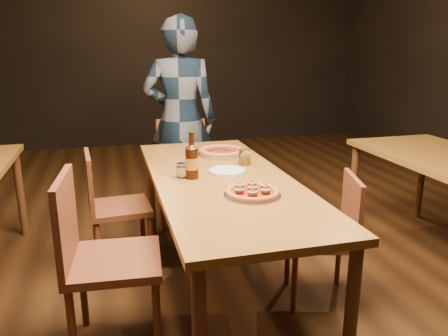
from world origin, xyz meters
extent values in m
plane|color=black|center=(0.00, 0.00, 0.00)|extent=(9.00, 9.00, 0.00)
plane|color=black|center=(0.00, 4.50, 1.50)|extent=(7.00, 0.00, 7.00)
cube|color=brown|center=(0.00, 0.00, 0.73)|extent=(0.80, 2.00, 0.04)
cylinder|color=#532C17|center=(-0.34, 0.94, 0.35)|extent=(0.06, 0.06, 0.71)
cylinder|color=#532C17|center=(0.34, -0.94, 0.35)|extent=(0.06, 0.06, 0.71)
cylinder|color=#532C17|center=(0.34, 0.94, 0.35)|extent=(0.06, 0.06, 0.71)
cylinder|color=#532C17|center=(-1.36, 1.24, 0.35)|extent=(0.06, 0.06, 0.71)
cylinder|color=#532C17|center=(1.36, 0.74, 0.35)|extent=(0.06, 0.06, 0.71)
cylinder|color=#532C17|center=(2.04, 0.74, 0.35)|extent=(0.06, 0.06, 0.71)
cylinder|color=#B7B7BF|center=(0.07, -0.36, 0.75)|extent=(0.30, 0.30, 0.01)
cylinder|color=#B8784C|center=(0.07, -0.36, 0.76)|extent=(0.28, 0.28, 0.02)
torus|color=#B8784C|center=(0.07, -0.36, 0.77)|extent=(0.28, 0.28, 0.03)
cylinder|color=#9A2009|center=(0.07, -0.36, 0.77)|extent=(0.22, 0.22, 0.00)
cylinder|color=#B7B7BF|center=(0.14, 0.55, 0.75)|extent=(0.34, 0.34, 0.01)
cylinder|color=#B8784C|center=(0.14, 0.55, 0.77)|extent=(0.31, 0.31, 0.02)
torus|color=#B8784C|center=(0.14, 0.55, 0.78)|extent=(0.32, 0.32, 0.04)
cylinder|color=#9A2009|center=(0.14, 0.55, 0.78)|extent=(0.24, 0.24, 0.00)
cylinder|color=white|center=(0.05, 0.07, 0.76)|extent=(0.23, 0.23, 0.02)
cylinder|color=black|center=(-0.18, 0.02, 0.84)|extent=(0.08, 0.08, 0.18)
cylinder|color=black|center=(-0.18, 0.02, 0.98)|extent=(0.03, 0.03, 0.09)
cylinder|color=gold|center=(-0.18, 0.02, 0.84)|extent=(0.08, 0.08, 0.07)
cylinder|color=white|center=(-0.23, 0.06, 0.79)|extent=(0.07, 0.07, 0.09)
cylinder|color=#AE7213|center=(0.22, 0.25, 0.80)|extent=(0.08, 0.08, 0.10)
imported|color=black|center=(-0.02, 1.37, 0.88)|extent=(0.71, 0.54, 1.76)
camera|label=1|loc=(-0.63, -2.41, 1.50)|focal=35.00mm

